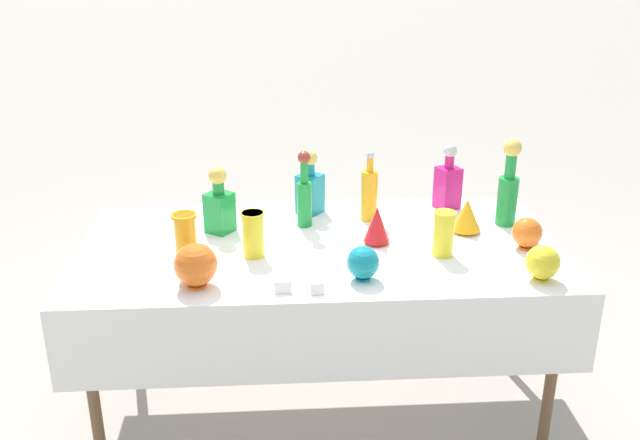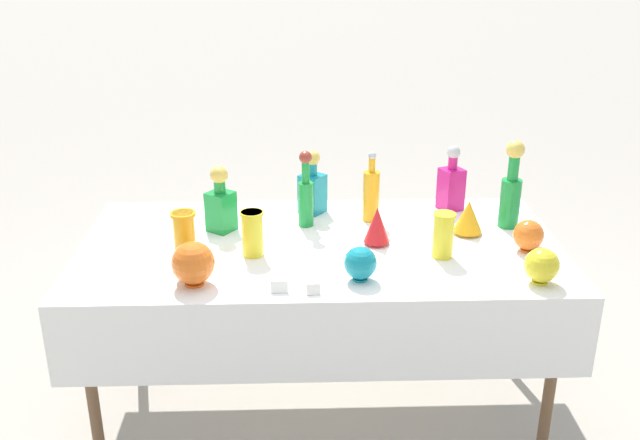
{
  "view_description": "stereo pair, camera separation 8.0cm",
  "coord_description": "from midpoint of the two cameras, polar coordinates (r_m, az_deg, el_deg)",
  "views": [
    {
      "loc": [
        -0.16,
        -2.59,
        1.92
      ],
      "look_at": [
        0.0,
        0.0,
        0.86
      ],
      "focal_mm": 40.0,
      "sensor_mm": 36.0,
      "label": 1
    },
    {
      "loc": [
        -0.08,
        -2.6,
        1.92
      ],
      "look_at": [
        0.0,
        0.0,
        0.86
      ],
      "focal_mm": 40.0,
      "sensor_mm": 36.0,
      "label": 2
    }
  ],
  "objects": [
    {
      "name": "display_table",
      "position": [
        2.84,
        -0.76,
        -3.24
      ],
      "size": [
        1.91,
        0.97,
        0.76
      ],
      "color": "white",
      "rests_on": "ground"
    },
    {
      "name": "slender_vase_2",
      "position": [
        2.71,
        -6.22,
        -1.03
      ],
      "size": [
        0.09,
        0.09,
        0.18
      ],
      "color": "yellow",
      "rests_on": "display_table"
    },
    {
      "name": "square_decanter_0",
      "position": [
        3.12,
        -1.54,
        2.66
      ],
      "size": [
        0.13,
        0.13,
        0.28
      ],
      "color": "teal",
      "rests_on": "display_table"
    },
    {
      "name": "slender_vase_1",
      "position": [
        2.74,
        9.05,
        -0.98
      ],
      "size": [
        0.09,
        0.09,
        0.18
      ],
      "color": "yellow",
      "rests_on": "display_table"
    },
    {
      "name": "fluted_vase_1",
      "position": [
        2.82,
        3.76,
        -0.36
      ],
      "size": [
        0.1,
        0.1,
        0.15
      ],
      "color": "red",
      "rests_on": "display_table"
    },
    {
      "name": "round_bowl_0",
      "position": [
        2.52,
        -10.82,
        -3.55
      ],
      "size": [
        0.15,
        0.15,
        0.16
      ],
      "color": "orange",
      "rests_on": "display_table"
    },
    {
      "name": "price_tag_left",
      "position": [
        2.45,
        -1.16,
        -5.58
      ],
      "size": [
        0.05,
        0.02,
        0.04
      ],
      "primitive_type": "cube",
      "rotation": [
        -0.21,
        0.0,
        0.1
      ],
      "color": "white",
      "rests_on": "display_table"
    },
    {
      "name": "price_tag_center",
      "position": [
        2.46,
        -3.91,
        -5.43
      ],
      "size": [
        0.06,
        0.01,
        0.04
      ],
      "primitive_type": "cube",
      "rotation": [
        -0.21,
        0.0,
        -0.0
      ],
      "color": "white",
      "rests_on": "display_table"
    },
    {
      "name": "round_bowl_2",
      "position": [
        2.88,
        15.48,
        -0.98
      ],
      "size": [
        0.12,
        0.12,
        0.13
      ],
      "color": "orange",
      "rests_on": "display_table"
    },
    {
      "name": "tall_bottle_1",
      "position": [
        3.04,
        3.21,
        2.16
      ],
      "size": [
        0.07,
        0.07,
        0.31
      ],
      "color": "orange",
      "rests_on": "display_table"
    },
    {
      "name": "square_decanter_1",
      "position": [
        3.21,
        9.5,
        2.97
      ],
      "size": [
        0.12,
        0.12,
        0.3
      ],
      "color": "#C61972",
      "rests_on": "display_table"
    },
    {
      "name": "round_bowl_1",
      "position": [
        2.53,
        2.56,
        -3.43
      ],
      "size": [
        0.12,
        0.12,
        0.13
      ],
      "color": "teal",
      "rests_on": "display_table"
    },
    {
      "name": "fluted_vase_0",
      "position": [
        2.97,
        10.9,
        0.39
      ],
      "size": [
        0.12,
        0.12,
        0.14
      ],
      "color": "orange",
      "rests_on": "display_table"
    },
    {
      "name": "tall_bottle_2",
      "position": [
        3.06,
        14.12,
        2.57
      ],
      "size": [
        0.08,
        0.08,
        0.37
      ],
      "color": "#198C38",
      "rests_on": "display_table"
    },
    {
      "name": "tall_bottle_0",
      "position": [
        2.96,
        -2.03,
        2.06
      ],
      "size": [
        0.06,
        0.06,
        0.33
      ],
      "color": "#198C38",
      "rests_on": "display_table"
    },
    {
      "name": "ground_plane",
      "position": [
        3.23,
        -0.73,
        -14.28
      ],
      "size": [
        40.0,
        40.0,
        0.0
      ],
      "primitive_type": "plane",
      "color": "#A0998C"
    },
    {
      "name": "slender_vase_0",
      "position": [
        2.65,
        -11.55,
        -1.51
      ],
      "size": [
        0.09,
        0.09,
        0.21
      ],
      "color": "orange",
      "rests_on": "display_table"
    },
    {
      "name": "round_bowl_3",
      "position": [
        2.63,
        16.56,
        -3.27
      ],
      "size": [
        0.12,
        0.12,
        0.13
      ],
      "color": "yellow",
      "rests_on": "display_table"
    },
    {
      "name": "square_decanter_2",
      "position": [
        2.95,
        -8.84,
        1.26
      ],
      "size": [
        0.13,
        0.13,
        0.28
      ],
      "color": "#198C38",
      "rests_on": "display_table"
    }
  ]
}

